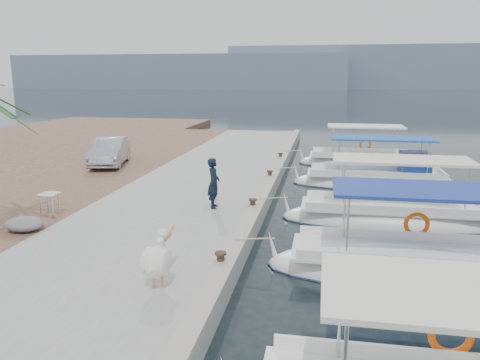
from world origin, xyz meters
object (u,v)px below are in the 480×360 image
fishing_caique_d (377,182)px  pelican (158,260)px  fishing_caique_c (392,220)px  fisherman (214,183)px  fishing_caique_b (409,270)px  parked_car (110,152)px  fishing_caique_e (360,163)px

fishing_caique_d → pelican: size_ratio=5.03×
fishing_caique_c → fisherman: bearing=-171.7°
fishing_caique_b → fishing_caique_d: bearing=88.6°
fishing_caique_c → fishing_caique_d: size_ratio=1.00×
fishing_caique_d → pelican: fishing_caique_d is taller
fishing_caique_c → pelican: size_ratio=5.04×
parked_car → fishing_caique_b: bearing=-52.7°
fishing_caique_c → fisherman: fishing_caique_c is taller
fishing_caique_b → pelican: bearing=-153.6°
fishing_caique_e → parked_car: (-12.70, -4.95, 1.05)m
fishing_caique_b → fishing_caique_c: 4.31m
fishing_caique_c → fishing_caique_e: (-0.28, 10.90, -0.00)m
fishing_caique_e → pelican: (-5.43, -17.97, 0.97)m
fishing_caique_c → fishing_caique_d: same height
fishing_caique_c → fishing_caique_e: 10.90m
fishing_caique_b → fishing_caique_c: bearing=88.1°
fishing_caique_b → fishing_caique_e: 15.21m
fishing_caique_d → fishing_caique_e: 5.25m
fishing_caique_d → fisherman: 9.00m
pelican → parked_car: parked_car is taller
fishing_caique_b → parked_car: 16.47m
fishing_caique_b → fishing_caique_c: size_ratio=0.96×
fishing_caique_c → fishing_caique_e: same height
pelican → fisherman: bearing=92.4°
fishing_caique_c → pelican: fishing_caique_c is taller
fishing_caique_b → parked_car: fishing_caique_b is taller
pelican → parked_car: size_ratio=0.36×
pelican → parked_car: 14.92m
fishing_caique_d → pelican: bearing=-114.5°
fishing_caique_e → pelican: size_ratio=4.66×
parked_car → fishing_caique_d: bearing=-15.4°
fishing_caique_d → parked_car: 13.12m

